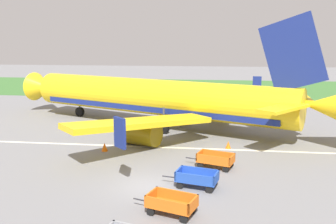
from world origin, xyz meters
TOP-DOWN VIEW (x-y plane):
  - ground_plane at (0.00, 0.00)m, footprint 220.00×220.00m
  - grass_strip at (0.00, 49.20)m, footprint 220.00×28.00m
  - apron_stripe at (0.00, 8.47)m, footprint 120.00×0.36m
  - airplane at (-1.30, 15.79)m, footprint 36.02×29.41m
  - baggage_cart_second_in_row at (1.87, -3.52)m, footprint 3.60×2.12m
  - baggage_cart_third_in_row at (3.03, 0.21)m, footprint 3.62×1.94m
  - baggage_cart_fourth_in_row at (4.19, 3.92)m, footprint 3.60×2.12m
  - traffic_cone_near_plane at (5.31, 8.83)m, footprint 0.48×0.48m
  - traffic_cone_mid_apron at (-4.86, 6.85)m, footprint 0.53×0.53m

SIDE VIEW (x-z plane):
  - ground_plane at x=0.00m, z-range 0.00..0.00m
  - apron_stripe at x=0.00m, z-range 0.00..0.01m
  - grass_strip at x=0.00m, z-range 0.00..0.06m
  - traffic_cone_near_plane at x=5.31m, z-range 0.00..0.63m
  - traffic_cone_mid_apron at x=-4.86m, z-range 0.00..0.69m
  - baggage_cart_second_in_row at x=1.87m, z-range 0.07..1.14m
  - baggage_cart_third_in_row at x=3.03m, z-range 0.07..1.14m
  - baggage_cart_fourth_in_row at x=4.19m, z-range 0.07..1.14m
  - airplane at x=-1.30m, z-range -2.62..8.72m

